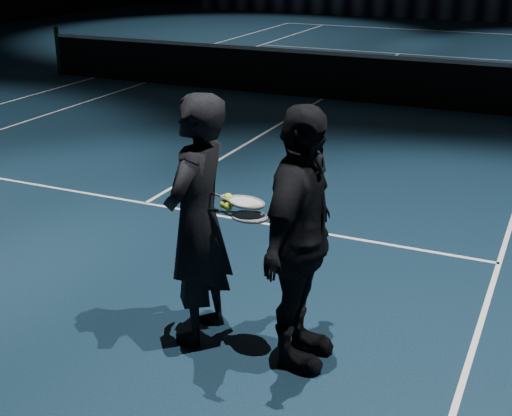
# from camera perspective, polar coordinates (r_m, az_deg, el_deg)

# --- Properties ---
(floor) EXTENTS (36.00, 36.00, 0.00)m
(floor) POSITION_cam_1_polar(r_m,az_deg,el_deg) (14.29, 5.24, 8.63)
(floor) COLOR black
(floor) RESTS_ON ground
(court_lines) EXTENTS (10.98, 23.78, 0.01)m
(court_lines) POSITION_cam_1_polar(r_m,az_deg,el_deg) (14.29, 5.25, 8.64)
(court_lines) COLOR white
(court_lines) RESTS_ON floor
(net_post_left) EXTENTS (0.10, 0.10, 1.10)m
(net_post_left) POSITION_cam_1_polar(r_m,az_deg,el_deg) (17.32, -15.55, 11.99)
(net_post_left) COLOR black
(net_post_left) RESTS_ON floor
(net_mesh) EXTENTS (12.80, 0.02, 0.86)m
(net_mesh) POSITION_cam_1_polar(r_m,az_deg,el_deg) (14.20, 5.31, 10.40)
(net_mesh) COLOR black
(net_mesh) RESTS_ON floor
(net_tape) EXTENTS (12.80, 0.03, 0.07)m
(net_tape) POSITION_cam_1_polar(r_m,az_deg,el_deg) (14.12, 5.37, 12.25)
(net_tape) COLOR white
(net_tape) RESTS_ON net_mesh
(sponsor_backdrop) EXTENTS (22.00, 0.15, 0.90)m
(sponsor_backdrop) POSITION_cam_1_polar(r_m,az_deg,el_deg) (29.17, 15.80, 15.15)
(sponsor_backdrop) COLOR black
(sponsor_backdrop) RESTS_ON floor
(player_a) EXTENTS (0.48, 0.73, 1.98)m
(player_a) POSITION_cam_1_polar(r_m,az_deg,el_deg) (5.47, -4.70, -1.03)
(player_a) COLOR black
(player_a) RESTS_ON floor
(player_b) EXTENTS (0.52, 1.18, 1.98)m
(player_b) POSITION_cam_1_polar(r_m,az_deg,el_deg) (5.12, 3.52, -2.61)
(player_b) COLOR black
(player_b) RESTS_ON floor
(racket_lower) EXTENTS (0.69, 0.24, 0.03)m
(racket_lower) POSITION_cam_1_polar(r_m,az_deg,el_deg) (5.23, -0.49, -0.71)
(racket_lower) COLOR black
(racket_lower) RESTS_ON player_a
(racket_upper) EXTENTS (0.69, 0.24, 0.10)m
(racket_upper) POSITION_cam_1_polar(r_m,az_deg,el_deg) (5.25, -0.79, 0.47)
(racket_upper) COLOR black
(racket_upper) RESTS_ON player_b
(tennis_balls) EXTENTS (0.12, 0.10, 0.12)m
(tennis_balls) POSITION_cam_1_polar(r_m,az_deg,el_deg) (5.29, -2.36, 0.40)
(tennis_balls) COLOR #A8CE2B
(tennis_balls) RESTS_ON racket_upper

